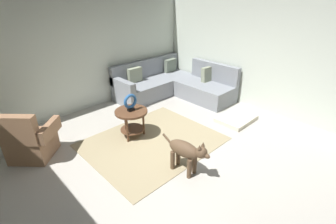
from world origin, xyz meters
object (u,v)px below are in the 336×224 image
Objects in this scene: side_table at (132,117)px; dog at (186,151)px; armchair at (30,141)px; dog_bed_mat at (236,119)px; sectional_couch at (173,85)px; torus_sculpture at (130,102)px.

dog is at bearing -91.66° from side_table.
armchair is 1.71m from side_table.
dog_bed_mat is at bearing -176.78° from dog.
sectional_couch is at bearing 89.64° from dog_bed_mat.
dog is (-2.02, -2.29, 0.09)m from sectional_couch.
side_table is 1.40m from dog.
dog_bed_mat is (1.96, -1.04, -0.37)m from side_table.
dog_bed_mat is at bearing -27.98° from side_table.
torus_sculpture is at bearing 152.02° from dog_bed_mat.
side_table reaches higher than dog_bed_mat.
sectional_couch is 6.90× the size of torus_sculpture.
armchair is 1.65× the size of side_table.
dog is at bearing -169.92° from dog_bed_mat.
dog_bed_mat is 2.06m from dog.
side_table is 1.84× the size of torus_sculpture.
armchair is at bearing 158.89° from side_table.
dog_bed_mat is at bearing -90.36° from sectional_couch.
torus_sculpture is at bearing -155.68° from sectional_couch.
sectional_couch is 3.75× the size of side_table.
side_table is at bearing 90.90° from torus_sculpture.
armchair reaches higher than side_table.
armchair reaches higher than dog.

